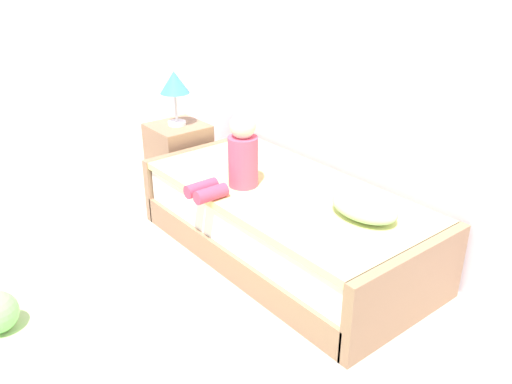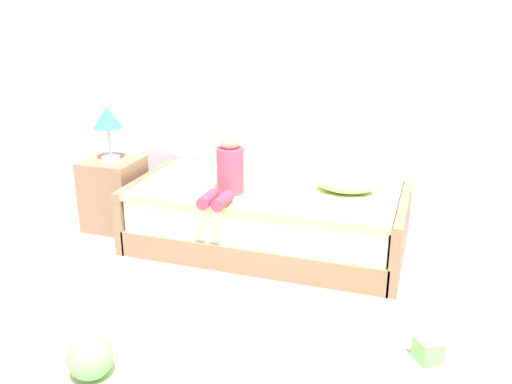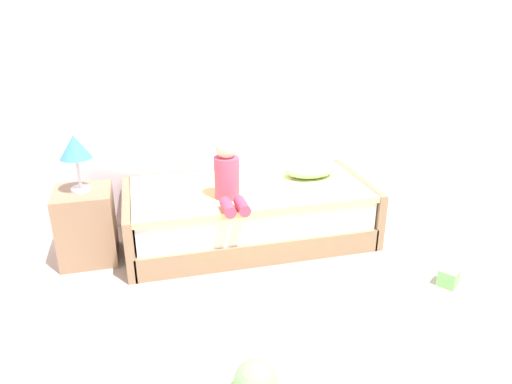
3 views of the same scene
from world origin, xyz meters
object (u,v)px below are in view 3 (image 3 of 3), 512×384
object	(u,v)px
nightstand	(87,225)
toy_block	(448,278)
bed	(249,213)
child_figure	(228,176)
toy_ball	(256,381)
pillow	(310,170)
table_lamp	(75,150)

from	to	relation	value
nightstand	toy_block	size ratio (longest dim) A/B	4.66
bed	child_figure	world-z (taller)	child_figure
toy_ball	toy_block	xyz separation A→B (m)	(1.66, 0.70, -0.06)
pillow	toy_ball	world-z (taller)	pillow
pillow	toy_block	xyz separation A→B (m)	(0.68, -1.19, -0.50)
table_lamp	toy_ball	size ratio (longest dim) A/B	1.88
nightstand	pillow	size ratio (longest dim) A/B	1.36
child_figure	bed	bearing A→B (deg)	45.76
bed	pillow	size ratio (longest dim) A/B	4.80
bed	nightstand	size ratio (longest dim) A/B	3.52
nightstand	toy_ball	size ratio (longest dim) A/B	2.50
child_figure	toy_ball	xyz separation A→B (m)	(-0.17, -1.56, -0.58)
bed	toy_ball	bearing A→B (deg)	-102.43
child_figure	pillow	distance (m)	0.89
nightstand	toy_block	xyz separation A→B (m)	(2.62, -1.09, -0.24)
pillow	toy_ball	size ratio (longest dim) A/B	1.83
nightstand	toy_ball	bearing A→B (deg)	-61.86
child_figure	toy_ball	bearing A→B (deg)	-96.29
nightstand	table_lamp	world-z (taller)	table_lamp
table_lamp	toy_block	distance (m)	2.97
nightstand	toy_block	distance (m)	2.85
pillow	nightstand	bearing A→B (deg)	-176.90
toy_ball	toy_block	size ratio (longest dim) A/B	1.86
table_lamp	child_figure	world-z (taller)	table_lamp
toy_ball	table_lamp	bearing A→B (deg)	118.14
pillow	toy_block	world-z (taller)	pillow
table_lamp	child_figure	size ratio (longest dim) A/B	0.88
pillow	toy_block	distance (m)	1.46
child_figure	pillow	xyz separation A→B (m)	(0.81, 0.33, -0.14)
toy_block	bed	bearing A→B (deg)	139.21
bed	nightstand	bearing A→B (deg)	-179.78
child_figure	toy_block	world-z (taller)	child_figure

